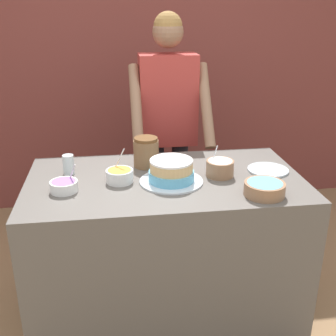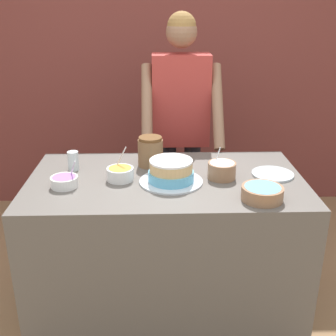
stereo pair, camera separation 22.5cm
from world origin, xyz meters
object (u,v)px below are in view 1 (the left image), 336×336
at_px(stoneware_jar, 146,152).
at_px(person_baker, 168,114).
at_px(ceramic_plate, 268,170).
at_px(frosting_bowl_purple, 64,186).
at_px(drinking_glass, 68,165).
at_px(frosting_bowl_white, 220,168).
at_px(frosting_bowl_orange, 120,175).
at_px(cake, 171,172).
at_px(frosting_bowl_blue, 264,188).

bearing_deg(stoneware_jar, person_baker, 70.13).
bearing_deg(ceramic_plate, frosting_bowl_purple, -173.76).
distance_m(drinking_glass, ceramic_plate, 1.13).
distance_m(ceramic_plate, stoneware_jar, 0.71).
relative_size(person_baker, frosting_bowl_white, 10.94).
bearing_deg(frosting_bowl_orange, drinking_glass, 151.13).
bearing_deg(person_baker, ceramic_plate, -57.98).
height_order(cake, ceramic_plate, cake).
relative_size(person_baker, frosting_bowl_blue, 8.53).
bearing_deg(frosting_bowl_white, frosting_bowl_orange, -179.13).
height_order(person_baker, drinking_glass, person_baker).
bearing_deg(drinking_glass, cake, -19.39).
bearing_deg(frosting_bowl_white, frosting_bowl_blue, -60.16).
bearing_deg(frosting_bowl_orange, person_baker, 64.92).
bearing_deg(stoneware_jar, drinking_glass, -172.24).
xyz_separation_m(ceramic_plate, stoneware_jar, (-0.68, 0.17, 0.08)).
bearing_deg(frosting_bowl_white, drinking_glass, 170.08).
distance_m(frosting_bowl_purple, stoneware_jar, 0.54).
bearing_deg(drinking_glass, stoneware_jar, 7.76).
distance_m(frosting_bowl_white, ceramic_plate, 0.30).
bearing_deg(stoneware_jar, frosting_bowl_purple, -146.43).
bearing_deg(frosting_bowl_purple, frosting_bowl_orange, 16.18).
relative_size(cake, frosting_bowl_purple, 2.40).
xyz_separation_m(frosting_bowl_orange, ceramic_plate, (0.85, 0.04, -0.03)).
bearing_deg(ceramic_plate, cake, -171.86).
bearing_deg(frosting_bowl_orange, stoneware_jar, 52.83).
distance_m(person_baker, ceramic_plate, 0.91).
relative_size(frosting_bowl_purple, frosting_bowl_blue, 0.70).
distance_m(frosting_bowl_blue, drinking_glass, 1.08).
height_order(cake, drinking_glass, cake).
height_order(cake, frosting_bowl_orange, frosting_bowl_orange).
distance_m(cake, frosting_bowl_orange, 0.28).
bearing_deg(ceramic_plate, frosting_bowl_blue, -113.64).
relative_size(cake, frosting_bowl_white, 2.14).
height_order(person_baker, frosting_bowl_white, person_baker).
xyz_separation_m(frosting_bowl_blue, stoneware_jar, (-0.55, 0.48, 0.05)).
relative_size(frosting_bowl_white, drinking_glass, 1.44).
height_order(frosting_bowl_blue, ceramic_plate, frosting_bowl_blue).
bearing_deg(person_baker, cake, -96.75).
bearing_deg(cake, drinking_glass, 160.61).
relative_size(frosting_bowl_purple, frosting_bowl_white, 0.89).
relative_size(frosting_bowl_white, ceramic_plate, 0.69).
xyz_separation_m(cake, ceramic_plate, (0.57, 0.08, -0.05)).
height_order(cake, frosting_bowl_white, frosting_bowl_white).
distance_m(cake, frosting_bowl_white, 0.28).
xyz_separation_m(frosting_bowl_orange, stoneware_jar, (0.16, 0.21, 0.05)).
bearing_deg(stoneware_jar, frosting_bowl_blue, -41.25).
height_order(person_baker, frosting_bowl_purple, person_baker).
xyz_separation_m(frosting_bowl_purple, frosting_bowl_white, (0.84, 0.09, 0.02)).
distance_m(frosting_bowl_orange, drinking_glass, 0.32).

